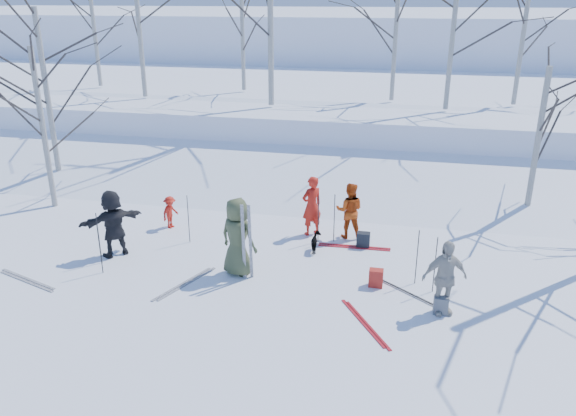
% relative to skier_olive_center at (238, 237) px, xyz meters
% --- Properties ---
extents(ground, '(120.00, 120.00, 0.00)m').
position_rel_skier_olive_center_xyz_m(ground, '(0.94, -0.27, -0.95)').
color(ground, white).
rests_on(ground, ground).
extents(snow_ramp, '(70.00, 9.49, 4.12)m').
position_rel_skier_olive_center_xyz_m(snow_ramp, '(0.94, 6.73, -0.80)').
color(snow_ramp, white).
rests_on(snow_ramp, ground).
extents(snow_plateau, '(70.00, 18.00, 2.20)m').
position_rel_skier_olive_center_xyz_m(snow_plateau, '(0.94, 16.73, 0.05)').
color(snow_plateau, white).
rests_on(snow_plateau, ground).
extents(far_hill, '(90.00, 30.00, 6.00)m').
position_rel_skier_olive_center_xyz_m(far_hill, '(0.94, 37.73, 1.05)').
color(far_hill, white).
rests_on(far_hill, ground).
extents(skier_olive_center, '(1.08, 0.88, 1.91)m').
position_rel_skier_olive_center_xyz_m(skier_olive_center, '(0.00, 0.00, 0.00)').
color(skier_olive_center, '#40492B').
rests_on(skier_olive_center, ground).
extents(skier_red_north, '(0.72, 0.71, 1.68)m').
position_rel_skier_olive_center_xyz_m(skier_red_north, '(1.29, 2.71, -0.11)').
color(skier_red_north, red).
rests_on(skier_red_north, ground).
extents(skier_redor_behind, '(0.79, 0.63, 1.56)m').
position_rel_skier_olive_center_xyz_m(skier_redor_behind, '(2.33, 2.73, -0.17)').
color(skier_redor_behind, '#B63E0E').
rests_on(skier_redor_behind, ground).
extents(skier_red_seated, '(0.49, 0.68, 0.94)m').
position_rel_skier_olive_center_xyz_m(skier_red_seated, '(-2.73, 2.30, -0.48)').
color(skier_red_seated, red).
rests_on(skier_red_seated, ground).
extents(skier_cream_east, '(1.04, 0.71, 1.64)m').
position_rel_skier_olive_center_xyz_m(skier_cream_east, '(4.68, -0.79, -0.13)').
color(skier_cream_east, beige).
rests_on(skier_cream_east, ground).
extents(skier_grey_west, '(1.47, 1.55, 1.75)m').
position_rel_skier_olive_center_xyz_m(skier_grey_west, '(-3.38, 0.32, -0.08)').
color(skier_grey_west, black).
rests_on(skier_grey_west, ground).
extents(dog, '(0.37, 0.62, 0.49)m').
position_rel_skier_olive_center_xyz_m(dog, '(1.61, 1.61, -0.71)').
color(dog, black).
rests_on(dog, ground).
extents(upright_ski_left, '(0.09, 0.16, 1.90)m').
position_rel_skier_olive_center_xyz_m(upright_ski_left, '(0.22, -0.25, -0.00)').
color(upright_ski_left, silver).
rests_on(upright_ski_left, ground).
extents(upright_ski_right, '(0.09, 0.23, 1.89)m').
position_rel_skier_olive_center_xyz_m(upright_ski_right, '(0.37, -0.21, -0.00)').
color(upright_ski_right, silver).
rests_on(upright_ski_right, ground).
extents(ski_pair_a, '(1.91, 2.08, 0.02)m').
position_rel_skier_olive_center_xyz_m(ski_pair_a, '(3.16, -1.58, -0.94)').
color(ski_pair_a, '#A3171E').
rests_on(ski_pair_a, ground).
extents(ski_pair_b, '(1.50, 2.04, 0.02)m').
position_rel_skier_olive_center_xyz_m(ski_pair_b, '(-1.07, -0.78, -0.94)').
color(ski_pair_b, silver).
rests_on(ski_pair_b, ground).
extents(ski_pair_c, '(2.04, 2.09, 0.02)m').
position_rel_skier_olive_center_xyz_m(ski_pair_c, '(4.04, -0.15, -0.94)').
color(ski_pair_c, silver).
rests_on(ski_pair_c, ground).
extents(ski_pair_d, '(0.31, 1.91, 0.02)m').
position_rel_skier_olive_center_xyz_m(ski_pair_d, '(2.55, 2.07, -0.94)').
color(ski_pair_d, '#A3171E').
rests_on(ski_pair_d, ground).
extents(ski_pair_e, '(1.36, 2.02, 0.02)m').
position_rel_skier_olive_center_xyz_m(ski_pair_e, '(-4.74, -1.42, -0.94)').
color(ski_pair_e, silver).
rests_on(ski_pair_e, ground).
extents(ski_pole_a, '(0.02, 0.02, 1.34)m').
position_rel_skier_olive_center_xyz_m(ski_pole_a, '(-3.21, -0.67, -0.28)').
color(ski_pole_a, black).
rests_on(ski_pole_a, ground).
extents(ski_pole_b, '(0.02, 0.02, 1.34)m').
position_rel_skier_olive_center_xyz_m(ski_pole_b, '(-3.50, -0.20, -0.28)').
color(ski_pole_b, black).
rests_on(ski_pole_b, ground).
extents(ski_pole_c, '(0.02, 0.02, 1.34)m').
position_rel_skier_olive_center_xyz_m(ski_pole_c, '(4.53, 0.08, -0.28)').
color(ski_pole_c, black).
rests_on(ski_pole_c, ground).
extents(ski_pole_d, '(0.02, 0.02, 1.34)m').
position_rel_skier_olive_center_xyz_m(ski_pole_d, '(1.96, 2.37, -0.28)').
color(ski_pole_d, black).
rests_on(ski_pole_d, ground).
extents(ski_pole_e, '(0.02, 0.02, 1.34)m').
position_rel_skier_olive_center_xyz_m(ski_pole_e, '(-1.83, 1.46, -0.28)').
color(ski_pole_e, black).
rests_on(ski_pole_e, ground).
extents(ski_pole_f, '(0.02, 0.02, 1.34)m').
position_rel_skier_olive_center_xyz_m(ski_pole_f, '(1.56, 2.21, -0.28)').
color(ski_pole_f, black).
rests_on(ski_pole_f, ground).
extents(ski_pole_g, '(0.02, 0.02, 1.34)m').
position_rel_skier_olive_center_xyz_m(ski_pole_g, '(4.14, 0.39, -0.28)').
color(ski_pole_g, black).
rests_on(ski_pole_g, ground).
extents(backpack_red, '(0.32, 0.22, 0.42)m').
position_rel_skier_olive_center_xyz_m(backpack_red, '(3.26, 0.06, -0.74)').
color(backpack_red, '#A72319').
rests_on(backpack_red, ground).
extents(backpack_grey, '(0.30, 0.20, 0.38)m').
position_rel_skier_olive_center_xyz_m(backpack_grey, '(4.66, -0.83, -0.76)').
color(backpack_grey, '#5A5E62').
rests_on(backpack_grey, ground).
extents(backpack_dark, '(0.34, 0.24, 0.40)m').
position_rel_skier_olive_center_xyz_m(backpack_dark, '(2.78, 2.16, -0.75)').
color(backpack_dark, black).
rests_on(backpack_dark, ground).
extents(birch_plateau_a, '(4.03, 4.03, 4.90)m').
position_rel_skier_olive_center_xyz_m(birch_plateau_a, '(-3.76, 13.29, 3.70)').
color(birch_plateau_a, silver).
rests_on(birch_plateau_a, snow_plateau).
extents(birch_plateau_b, '(4.47, 4.47, 5.53)m').
position_rel_skier_olive_center_xyz_m(birch_plateau_b, '(5.03, 10.51, 4.01)').
color(birch_plateau_b, silver).
rests_on(birch_plateau_b, snow_plateau).
extents(birch_plateau_c, '(5.73, 5.73, 7.34)m').
position_rel_skier_olive_center_xyz_m(birch_plateau_c, '(-1.64, 9.94, 4.91)').
color(birch_plateau_c, silver).
rests_on(birch_plateau_c, snow_plateau).
extents(birch_plateau_d, '(4.24, 4.24, 5.20)m').
position_rel_skier_olive_center_xyz_m(birch_plateau_d, '(-10.77, 12.99, 3.85)').
color(birch_plateau_d, silver).
rests_on(birch_plateau_d, snow_plateau).
extents(birch_plateau_e, '(4.16, 4.16, 5.09)m').
position_rel_skier_olive_center_xyz_m(birch_plateau_e, '(2.93, 12.05, 3.79)').
color(birch_plateau_e, silver).
rests_on(birch_plateau_e, snow_plateau).
extents(birch_plateau_f, '(4.11, 4.11, 5.01)m').
position_rel_skier_olive_center_xyz_m(birch_plateau_f, '(7.70, 12.10, 3.75)').
color(birch_plateau_f, silver).
rests_on(birch_plateau_f, snow_plateau).
extents(birch_plateau_h, '(4.72, 4.72, 5.89)m').
position_rel_skier_olive_center_xyz_m(birch_plateau_h, '(-7.38, 10.71, 4.19)').
color(birch_plateau_h, silver).
rests_on(birch_plateau_h, snow_plateau).
extents(birch_edge_a, '(4.02, 4.02, 4.89)m').
position_rel_skier_olive_center_xyz_m(birch_edge_a, '(-7.05, 3.17, 1.49)').
color(birch_edge_a, silver).
rests_on(birch_edge_a, ground).
extents(birch_edge_d, '(4.74, 4.74, 5.91)m').
position_rel_skier_olive_center_xyz_m(birch_edge_d, '(-8.28, 5.34, 2.00)').
color(birch_edge_d, silver).
rests_on(birch_edge_d, ground).
extents(birch_edge_e, '(3.72, 3.72, 4.45)m').
position_rel_skier_olive_center_xyz_m(birch_edge_e, '(7.35, 5.26, 1.27)').
color(birch_edge_e, silver).
rests_on(birch_edge_e, ground).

